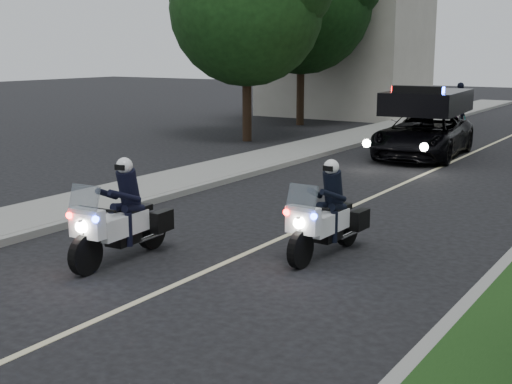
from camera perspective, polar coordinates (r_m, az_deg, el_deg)
ground at (r=11.59m, az=-3.49°, el=-6.26°), size 120.00×120.00×0.00m
curb_left at (r=21.95m, az=3.16°, el=2.51°), size 0.20×60.00×0.15m
sidewalk_left at (r=22.50m, az=0.71°, el=2.76°), size 2.00×60.00×0.16m
building_far at (r=38.61m, az=7.32°, el=11.48°), size 8.00×6.00×7.00m
lane_marking at (r=20.31m, az=13.29°, el=1.26°), size 0.12×50.00×0.01m
police_moto_left at (r=12.19m, az=-10.92°, el=-5.55°), size 0.86×2.13×1.78m
police_moto_right at (r=12.30m, az=5.74°, el=-5.23°), size 0.79×2.04×1.71m
police_suv at (r=24.07m, az=13.52°, el=2.83°), size 2.91×5.52×2.59m
bicycle at (r=33.90m, az=16.29°, el=5.17°), size 0.74×1.65×0.83m
cyclist at (r=33.90m, az=16.29°, el=5.17°), size 0.68×0.46×1.87m
tree_left_near at (r=27.50m, az=-0.74°, el=4.23°), size 7.09×7.09×9.89m
tree_left_far at (r=33.44m, az=3.64°, el=5.53°), size 8.08×8.08×11.07m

